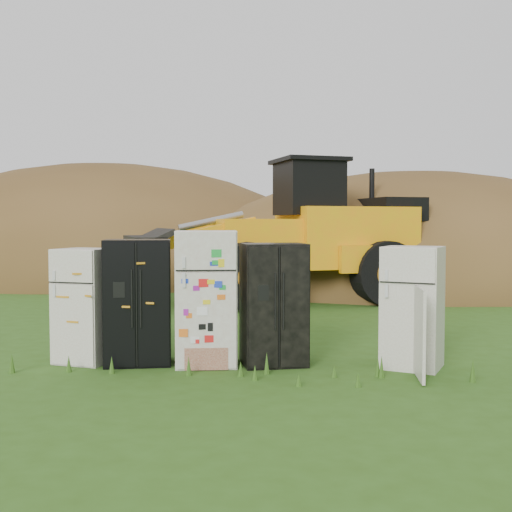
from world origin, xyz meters
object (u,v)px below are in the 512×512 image
Objects in this scene: fridge_leftmost at (86,305)px; wheel_loader at (275,231)px; fridge_black_side at (138,302)px; fridge_dark_mid at (274,304)px; fridge_open_door at (412,307)px; fridge_sticker at (206,298)px.

wheel_loader is at bearing 84.42° from fridge_leftmost.
fridge_leftmost is 7.44m from wheel_loader.
fridge_black_side is 1.03× the size of fridge_dark_mid.
fridge_leftmost is 0.22× the size of wheel_loader.
wheel_loader reaches higher than fridge_open_door.
fridge_leftmost is at bearing -130.43° from wheel_loader.
fridge_leftmost is 0.93× the size of fridge_black_side.
fridge_sticker is (0.99, 0.00, 0.06)m from fridge_black_side.
fridge_open_door is (4.66, -0.04, 0.02)m from fridge_leftmost.
wheel_loader is (-2.21, 6.99, 0.97)m from fridge_open_door.
wheel_loader is (1.67, 6.99, 0.92)m from fridge_black_side.
fridge_sticker is (1.77, -0.04, 0.13)m from fridge_leftmost.
wheel_loader is (2.45, 6.95, 0.99)m from fridge_leftmost.
fridge_sticker is 1.11× the size of fridge_dark_mid.
fridge_leftmost is 0.97× the size of fridge_open_door.
fridge_black_side is 0.99m from fridge_sticker.
fridge_sticker is at bearing -116.61° from wheel_loader.
fridge_dark_mid is (1.94, 0.08, -0.03)m from fridge_black_side.
fridge_open_door is (2.89, 0.00, -0.11)m from fridge_sticker.
fridge_dark_mid is (0.95, 0.08, -0.09)m from fridge_sticker.
fridge_leftmost is at bearing -158.87° from fridge_open_door.
fridge_leftmost is 1.77m from fridge_sticker.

